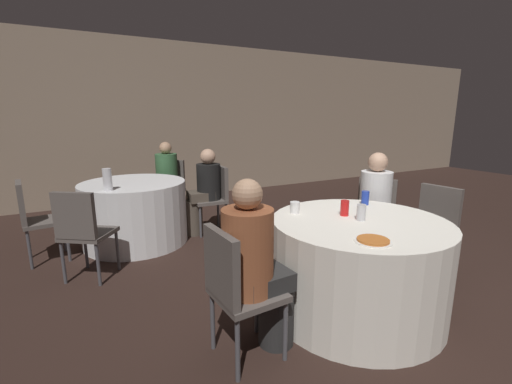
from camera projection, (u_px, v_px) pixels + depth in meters
ground_plane at (354, 299)px, 2.89m from camera, size 16.00×16.00×0.00m
wall_back at (190, 122)px, 6.41m from camera, size 16.00×0.06×2.80m
table_near at (357, 266)px, 2.66m from camera, size 1.33×1.33×0.75m
table_far at (135, 212)px, 4.12m from camera, size 1.21×1.21×0.75m
chair_near_east at (433, 223)px, 3.22m from camera, size 0.45×0.45×0.87m
chair_near_northeast at (375, 213)px, 3.57m from camera, size 0.56×0.56×0.87m
chair_near_west at (235, 283)px, 2.07m from camera, size 0.43×0.43×0.87m
chair_far_east at (216, 193)px, 4.49m from camera, size 0.43×0.43×0.87m
chair_far_west at (34, 214)px, 3.52m from camera, size 0.45×0.45×0.87m
chair_far_southwest at (82, 227)px, 3.10m from camera, size 0.56×0.56×0.87m
chair_far_northeast at (170, 184)px, 5.06m from camera, size 0.56×0.56×0.87m
person_floral_shirt at (258, 269)px, 2.14m from camera, size 0.50×0.33×1.16m
person_green_jacket at (165, 183)px, 4.90m from camera, size 0.44×0.46×1.15m
person_white_shirt at (373, 212)px, 3.42m from camera, size 0.46×0.43×1.16m
person_black_shirt at (203, 192)px, 4.42m from camera, size 0.49×0.32×1.10m
pizza_plate_near at (373, 241)px, 2.13m from camera, size 0.23×0.23×0.02m
soda_can_silver at (361, 212)px, 2.56m from camera, size 0.07×0.07×0.12m
soda_can_blue at (365, 198)px, 3.01m from camera, size 0.07×0.07×0.12m
soda_can_red at (345, 208)px, 2.68m from camera, size 0.07×0.07×0.12m
cup_near at (295, 207)px, 2.76m from camera, size 0.08×0.08×0.09m
bottle_far at (107, 180)px, 3.56m from camera, size 0.09×0.09×0.23m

